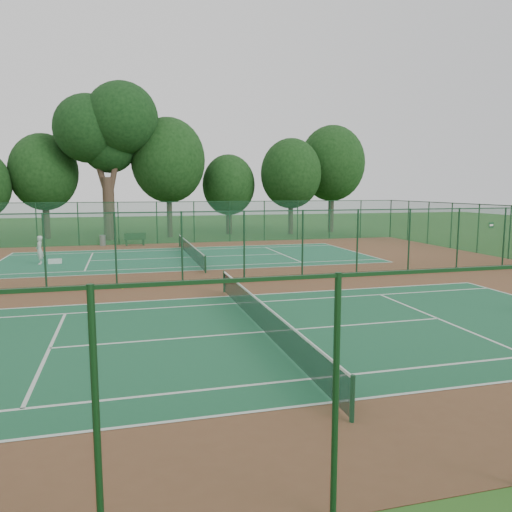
% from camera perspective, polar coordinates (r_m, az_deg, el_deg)
% --- Properties ---
extents(ground, '(120.00, 120.00, 0.00)m').
position_cam_1_polar(ground, '(24.70, -4.82, -2.96)').
color(ground, '#27541A').
rests_on(ground, ground).
extents(red_pad, '(40.00, 36.00, 0.01)m').
position_cam_1_polar(red_pad, '(24.70, -4.82, -2.95)').
color(red_pad, brown).
rests_on(red_pad, ground).
extents(court_near, '(23.77, 10.97, 0.01)m').
position_cam_1_polar(court_near, '(16.15, 0.87, -8.68)').
color(court_near, '#1C5938').
rests_on(court_near, red_pad).
extents(court_far, '(23.77, 10.97, 0.01)m').
position_cam_1_polar(court_far, '(33.49, -7.54, -0.15)').
color(court_far, '#1F6547').
rests_on(court_far, red_pad).
extents(fence_north, '(40.00, 0.09, 3.50)m').
position_cam_1_polar(fence_north, '(42.21, -9.17, 3.83)').
color(fence_north, '#174730').
rests_on(fence_north, ground).
extents(fence_south, '(40.00, 0.09, 3.50)m').
position_cam_1_polar(fence_south, '(7.79, 19.80, -13.99)').
color(fence_south, '#16442C').
rests_on(fence_south, ground).
extents(fence_divider, '(40.00, 0.09, 3.50)m').
position_cam_1_polar(fence_divider, '(24.44, -4.87, 1.10)').
color(fence_divider, '#1B5231').
rests_on(fence_divider, ground).
extents(tennis_net_near, '(0.10, 12.90, 0.97)m').
position_cam_1_polar(tennis_net_near, '(16.01, 0.88, -6.86)').
color(tennis_net_near, '#13341D').
rests_on(tennis_net_near, ground).
extents(tennis_net_far, '(0.10, 12.90, 0.97)m').
position_cam_1_polar(tennis_net_far, '(33.42, -7.55, 0.75)').
color(tennis_net_far, black).
rests_on(tennis_net_far, ground).
extents(player_far, '(0.46, 0.66, 1.72)m').
position_cam_1_polar(player_far, '(32.77, -23.50, 0.63)').
color(player_far, silver).
rests_on(player_far, court_far).
extents(trash_bin, '(0.54, 0.54, 0.85)m').
position_cam_1_polar(trash_bin, '(41.74, -17.12, 1.72)').
color(trash_bin, gray).
rests_on(trash_bin, red_pad).
extents(bench, '(1.72, 0.68, 1.03)m').
position_cam_1_polar(bench, '(41.04, -13.66, 1.89)').
color(bench, '#133619').
rests_on(bench, red_pad).
extents(kit_bag, '(0.77, 0.30, 0.29)m').
position_cam_1_polar(kit_bag, '(32.81, -21.98, -0.56)').
color(kit_bag, white).
rests_on(kit_bag, red_pad).
extents(stray_ball_a, '(0.07, 0.07, 0.07)m').
position_cam_1_polar(stray_ball_a, '(24.71, -0.96, -2.83)').
color(stray_ball_a, yellow).
rests_on(stray_ball_a, red_pad).
extents(stray_ball_b, '(0.07, 0.07, 0.07)m').
position_cam_1_polar(stray_ball_b, '(26.06, 8.68, -2.36)').
color(stray_ball_b, '#C4D331').
rests_on(stray_ball_b, red_pad).
extents(stray_ball_c, '(0.07, 0.07, 0.07)m').
position_cam_1_polar(stray_ball_c, '(23.57, -14.98, -3.61)').
color(stray_ball_c, gold).
rests_on(stray_ball_c, red_pad).
extents(big_tree, '(8.98, 6.57, 13.79)m').
position_cam_1_polar(big_tree, '(46.81, -16.66, 13.80)').
color(big_tree, '#3D2C21').
rests_on(big_tree, ground).
extents(evergreen_row, '(39.00, 5.00, 12.00)m').
position_cam_1_polar(evergreen_row, '(48.60, -9.29, 2.25)').
color(evergreen_row, black).
rests_on(evergreen_row, ground).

